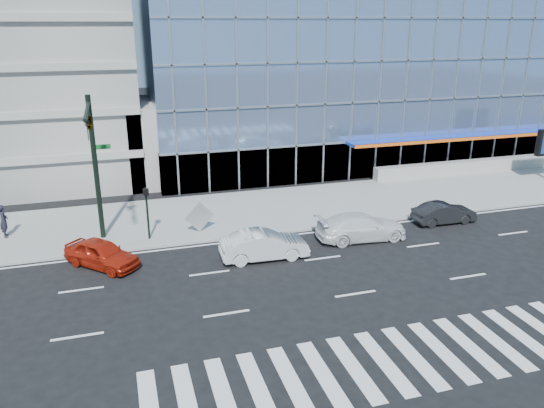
{
  "coord_description": "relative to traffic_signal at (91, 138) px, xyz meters",
  "views": [
    {
      "loc": [
        -9.85,
        -23.47,
        11.76
      ],
      "look_at": [
        -1.87,
        3.0,
        2.21
      ],
      "focal_mm": 35.0,
      "sensor_mm": 36.0,
      "label": 1
    }
  ],
  "objects": [
    {
      "name": "tilted_panel",
      "position": [
        5.41,
        0.66,
        -5.1
      ],
      "size": [
        1.8,
        0.51,
        1.84
      ],
      "primitive_type": "cube",
      "rotation": [
        0.0,
        0.82,
        0.25
      ],
      "color": "#9A9A9A",
      "rests_on": "sidewalk"
    },
    {
      "name": "red_sedan",
      "position": [
        -0.04,
        -2.24,
        -5.47
      ],
      "size": [
        4.05,
        4.07,
        1.39
      ],
      "primitive_type": "imported",
      "rotation": [
        0.0,
        0.0,
        0.78
      ],
      "color": "#AD1F0D",
      "rests_on": "ground"
    },
    {
      "name": "white_sedan",
      "position": [
        8.06,
        -3.69,
        -5.41
      ],
      "size": [
        4.64,
        1.78,
        1.51
      ],
      "primitive_type": "imported",
      "rotation": [
        0.0,
        0.0,
        1.53
      ],
      "color": "silver",
      "rests_on": "ground"
    },
    {
      "name": "retaining_wall",
      "position": [
        35.0,
        7.03,
        -5.51
      ],
      "size": [
        30.0,
        0.8,
        1.0
      ],
      "primitive_type": "cube",
      "color": "gray",
      "rests_on": "sidewalk"
    },
    {
      "name": "ped_signal_post",
      "position": [
        2.5,
        0.37,
        -4.02
      ],
      "size": [
        0.3,
        0.33,
        3.0
      ],
      "color": "black",
      "rests_on": "sidewalk"
    },
    {
      "name": "sidewalk",
      "position": [
        11.0,
        3.43,
        -6.09
      ],
      "size": [
        120.0,
        8.0,
        0.15
      ],
      "primitive_type": "cube",
      "color": "gray",
      "rests_on": "ground"
    },
    {
      "name": "ground",
      "position": [
        11.0,
        -4.57,
        -6.16
      ],
      "size": [
        160.0,
        160.0,
        0.0
      ],
      "primitive_type": "plane",
      "color": "black",
      "rests_on": "ground"
    },
    {
      "name": "traffic_signal",
      "position": [
        0.0,
        0.0,
        0.0
      ],
      "size": [
        1.14,
        5.74,
        8.0
      ],
      "color": "black",
      "rests_on": "sidewalk"
    },
    {
      "name": "white_suv",
      "position": [
        14.06,
        -2.77,
        -5.41
      ],
      "size": [
        5.27,
        2.37,
        1.5
      ],
      "primitive_type": "imported",
      "rotation": [
        0.0,
        0.0,
        1.52
      ],
      "color": "white",
      "rests_on": "ground"
    },
    {
      "name": "pedestrian",
      "position": [
        -5.3,
        3.07,
        -5.06
      ],
      "size": [
        0.57,
        0.76,
        1.91
      ],
      "primitive_type": "imported",
      "rotation": [
        0.0,
        0.0,
        1.75
      ],
      "color": "black",
      "rests_on": "sidewalk"
    },
    {
      "name": "theatre_building",
      "position": [
        25.0,
        21.43,
        1.34
      ],
      "size": [
        42.0,
        26.0,
        15.0
      ],
      "primitive_type": "cube",
      "color": "#6E89B7",
      "rests_on": "ground"
    },
    {
      "name": "ramp_block",
      "position": [
        5.0,
        13.43,
        -3.16
      ],
      "size": [
        6.0,
        8.0,
        6.0
      ],
      "primitive_type": "cube",
      "color": "gray",
      "rests_on": "ground"
    },
    {
      "name": "dark_sedan",
      "position": [
        20.06,
        -1.89,
        -5.52
      ],
      "size": [
        3.92,
        1.41,
        1.29
      ],
      "primitive_type": "imported",
      "rotation": [
        0.0,
        0.0,
        1.56
      ],
      "color": "black",
      "rests_on": "ground"
    }
  ]
}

